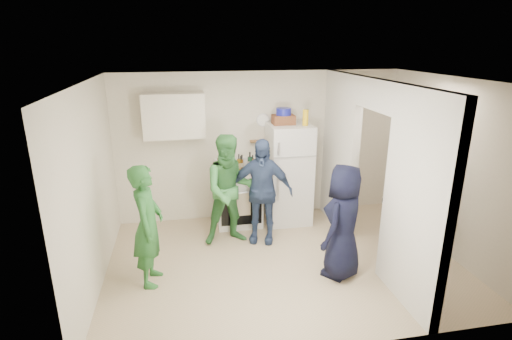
{
  "coord_description": "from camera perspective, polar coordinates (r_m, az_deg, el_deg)",
  "views": [
    {
      "loc": [
        -1.3,
        -4.77,
        2.95
      ],
      "look_at": [
        -0.31,
        0.4,
        1.25
      ],
      "focal_mm": 28.0,
      "sensor_mm": 36.0,
      "label": 1
    }
  ],
  "objects": [
    {
      "name": "wall_clock",
      "position": [
        6.71,
        1.0,
        7.16
      ],
      "size": [
        0.22,
        0.02,
        0.22
      ],
      "primitive_type": "cylinder",
      "rotation": [
        1.57,
        0.0,
        0.0
      ],
      "color": "white",
      "rests_on": "wall_back"
    },
    {
      "name": "partition_pier_back",
      "position": [
        6.6,
        11.85,
        2.59
      ],
      "size": [
        0.12,
        1.2,
        2.5
      ],
      "primitive_type": "cube",
      "color": "silver",
      "rests_on": "floor"
    },
    {
      "name": "fridge",
      "position": [
        6.69,
        4.72,
        -0.57
      ],
      "size": [
        0.69,
        0.67,
        1.67
      ],
      "primitive_type": "cube",
      "color": "silver",
      "rests_on": "floor"
    },
    {
      "name": "wall_front",
      "position": [
        3.74,
        10.92,
        -9.48
      ],
      "size": [
        4.8,
        0.0,
        4.8
      ],
      "primitive_type": "plane",
      "rotation": [
        -1.57,
        0.0,
        0.0
      ],
      "color": "silver",
      "rests_on": "floor"
    },
    {
      "name": "person_nook",
      "position": [
        6.23,
        21.42,
        -3.37
      ],
      "size": [
        0.85,
        1.18,
        1.64
      ],
      "primitive_type": "imported",
      "rotation": [
        0.0,
        0.0,
        -1.32
      ],
      "color": "black",
      "rests_on": "floor"
    },
    {
      "name": "person_green_left",
      "position": [
        5.14,
        -15.19,
        -7.68
      ],
      "size": [
        0.44,
        0.61,
        1.57
      ],
      "primitive_type": "imported",
      "rotation": [
        0.0,
        0.0,
        1.45
      ],
      "color": "#2A6932",
      "rests_on": "floor"
    },
    {
      "name": "yellow_cup_stack_stove",
      "position": [
        6.27,
        -3.37,
        0.02
      ],
      "size": [
        0.09,
        0.09,
        0.25
      ],
      "primitive_type": "cylinder",
      "color": "yellow",
      "rests_on": "stove"
    },
    {
      "name": "nook_window_frame",
      "position": [
        6.31,
        25.09,
        4.31
      ],
      "size": [
        0.04,
        0.76,
        0.86
      ],
      "primitive_type": "cube",
      "color": "white",
      "rests_on": "wall_right"
    },
    {
      "name": "bottle_h",
      "position": [
        6.35,
        -5.02,
        0.55
      ],
      "size": [
        0.08,
        0.08,
        0.32
      ],
      "primitive_type": "cylinder",
      "color": "#B5B9C2",
      "rests_on": "stove"
    },
    {
      "name": "wicker_basket",
      "position": [
        6.48,
        3.94,
        7.19
      ],
      "size": [
        0.35,
        0.25,
        0.15
      ],
      "primitive_type": "cube",
      "color": "brown",
      "rests_on": "fridge"
    },
    {
      "name": "bottle_c",
      "position": [
        6.63,
        -3.41,
        1.33
      ],
      "size": [
        0.08,
        0.08,
        0.32
      ],
      "primitive_type": "cylinder",
      "color": "white",
      "rests_on": "stove"
    },
    {
      "name": "partition_pier_front",
      "position": [
        4.75,
        21.88,
        -4.42
      ],
      "size": [
        0.12,
        1.2,
        2.5
      ],
      "primitive_type": "cube",
      "color": "silver",
      "rests_on": "floor"
    },
    {
      "name": "partition_header",
      "position": [
        5.42,
        17.0,
        10.25
      ],
      "size": [
        0.12,
        1.0,
        0.4
      ],
      "primitive_type": "cube",
      "color": "silver",
      "rests_on": "partition_pier_back"
    },
    {
      "name": "bottle_e",
      "position": [
        6.66,
        -2.03,
        1.13
      ],
      "size": [
        0.07,
        0.07,
        0.25
      ],
      "primitive_type": "cylinder",
      "color": "#A7ACB9",
      "rests_on": "stove"
    },
    {
      "name": "nook_valance",
      "position": [
        6.23,
        25.33,
        7.43
      ],
      "size": [
        0.04,
        0.82,
        0.18
      ],
      "primitive_type": "cube",
      "color": "white",
      "rests_on": "wall_right"
    },
    {
      "name": "upper_cabinet",
      "position": [
        6.39,
        -11.65,
        7.62
      ],
      "size": [
        0.95,
        0.34,
        0.7
      ],
      "primitive_type": "cube",
      "color": "silver",
      "rests_on": "wall_back"
    },
    {
      "name": "person_navy",
      "position": [
        5.24,
        12.35,
        -7.25
      ],
      "size": [
        0.87,
        0.86,
        1.52
      ],
      "primitive_type": "imported",
      "rotation": [
        0.0,
        0.0,
        -2.4
      ],
      "color": "black",
      "rests_on": "floor"
    },
    {
      "name": "spice_shelf",
      "position": [
        6.74,
        0.62,
        4.17
      ],
      "size": [
        0.35,
        0.08,
        0.03
      ],
      "primitive_type": "cube",
      "color": "olive",
      "rests_on": "wall_back"
    },
    {
      "name": "wall_left",
      "position": [
        5.18,
        -22.44,
        -2.66
      ],
      "size": [
        0.0,
        3.4,
        3.4
      ],
      "primitive_type": "plane",
      "rotation": [
        1.57,
        0.0,
        1.57
      ],
      "color": "silver",
      "rests_on": "floor"
    },
    {
      "name": "person_denim",
      "position": [
        5.99,
        0.73,
        -3.03
      ],
      "size": [
        1.02,
        0.68,
        1.62
      ],
      "primitive_type": "imported",
      "rotation": [
        0.0,
        0.0,
        -0.32
      ],
      "color": "navy",
      "rests_on": "floor"
    },
    {
      "name": "wall_back",
      "position": [
        6.81,
        0.54,
        3.45
      ],
      "size": [
        4.8,
        0.0,
        4.8
      ],
      "primitive_type": "plane",
      "rotation": [
        1.57,
        0.0,
        0.0
      ],
      "color": "silver",
      "rests_on": "floor"
    },
    {
      "name": "ceiling",
      "position": [
        4.96,
        4.52,
        12.65
      ],
      "size": [
        4.8,
        4.8,
        0.0
      ],
      "primitive_type": "plane",
      "rotation": [
        3.14,
        0.0,
        0.0
      ],
      "color": "white",
      "rests_on": "wall_back"
    },
    {
      "name": "bottle_i",
      "position": [
        6.6,
        -2.17,
        0.96
      ],
      "size": [
        0.07,
        0.07,
        0.25
      ],
      "primitive_type": "cylinder",
      "color": "#5A380F",
      "rests_on": "stove"
    },
    {
      "name": "bottle_f",
      "position": [
        6.54,
        -0.88,
        1.17
      ],
      "size": [
        0.08,
        0.08,
        0.33
      ],
      "primitive_type": "cylinder",
      "color": "#163F28",
      "rests_on": "stove"
    },
    {
      "name": "person_green_center",
      "position": [
        5.95,
        -3.67,
        -2.88
      ],
      "size": [
        0.87,
        0.71,
        1.69
      ],
      "primitive_type": "imported",
      "rotation": [
        0.0,
        0.0,
        0.08
      ],
      "color": "#3D8B4C",
      "rests_on": "floor"
    },
    {
      "name": "bottle_d",
      "position": [
        6.45,
        -2.46,
        0.9
      ],
      "size": [
        0.06,
        0.06,
        0.33
      ],
      "primitive_type": "cylinder",
      "color": "brown",
      "rests_on": "stove"
    },
    {
      "name": "bottle_b",
      "position": [
        6.39,
        -4.04,
        0.48
      ],
      "size": [
        0.06,
        0.06,
        0.28
      ],
      "primitive_type": "cylinder",
      "color": "#1A4918",
      "rests_on": "stove"
    },
    {
      "name": "yellow_cup_stack_top",
      "position": [
        6.42,
        7.08,
        7.45
      ],
      "size": [
        0.09,
        0.09,
        0.25
      ],
      "primitive_type": "cylinder",
      "color": "yellow",
      "rests_on": "fridge"
    },
    {
      "name": "floor",
      "position": [
        5.76,
        3.9,
        -12.97
      ],
      "size": [
        4.8,
        4.8,
        0.0
      ],
      "primitive_type": "plane",
      "color": "tan",
      "rests_on": "ground"
    },
    {
      "name": "stove",
      "position": [
        6.69,
        -2.5,
        -4.06
      ],
      "size": [
        0.76,
        0.63,
        0.9
      ],
      "primitive_type": "cube",
      "color": "white",
      "rests_on": "floor"
    },
    {
      "name": "red_cup",
      "position": [
        6.36,
        -0.34,
        -0.31
      ],
      "size": [
        0.09,
        0.09,
        0.12
      ],
      "primitive_type": "cylinder",
      "color": "#B20B2E",
      "rests_on": "stove"
    },
    {
      "name": "nook_window",
      "position": [
        6.32,
        25.2,
        4.31
      ],
      "size": [
        0.03,
        0.7,
        0.8
      ],
      "primitive_type": "cube",
      "color": "black",
      "rests_on": "wall_right"
    },
    {
      "name": "blue_bowl",
      "position": [
        6.46,
        3.97,
        8.32
      ],
      "size": [
        0.24,
        0.24,
        0.11
      ],
      "primitive_type": "cylinder",
      "color": "#151992",
      "rests_on": "wicker_basket"
    },
    {
      "name": "bottle_a",
      "position": [
        6.55,
        -5.25,
        1.02
      ],
      "size": [
        0.07,
        0.07,
        0.31
      ],
      "primitive_type": "cylinder",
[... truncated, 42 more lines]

